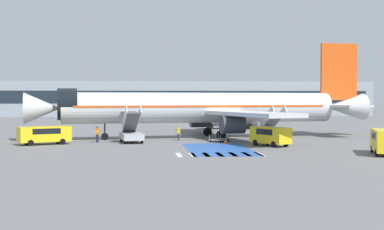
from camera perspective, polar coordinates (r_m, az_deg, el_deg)
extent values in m
plane|color=slate|center=(66.48, -0.53, -2.48)|extent=(600.00, 600.00, 0.00)
cube|color=gold|center=(66.54, 1.00, -2.47)|extent=(77.12, 12.14, 0.01)
cube|color=#2856A8|center=(52.13, 2.82, -3.66)|extent=(6.13, 13.41, 0.01)
cube|color=silver|center=(46.83, -1.41, -4.28)|extent=(0.44, 3.60, 0.01)
cube|color=silver|center=(46.93, 0.06, -4.26)|extent=(0.44, 3.60, 0.01)
cube|color=silver|center=(47.06, 1.52, -4.25)|extent=(0.44, 3.60, 0.01)
cube|color=silver|center=(47.22, 2.96, -4.23)|extent=(0.44, 3.60, 0.01)
cube|color=silver|center=(47.41, 4.40, -4.20)|extent=(0.44, 3.60, 0.01)
cube|color=silver|center=(47.63, 5.83, -4.18)|extent=(0.44, 3.60, 0.01)
cube|color=silver|center=(47.88, 7.24, -4.15)|extent=(0.44, 3.60, 0.01)
cylinder|color=silver|center=(66.36, 1.00, 0.79)|extent=(34.18, 8.88, 3.72)
cone|color=silver|center=(64.02, -15.68, 0.69)|extent=(4.60, 4.23, 3.65)
cone|color=silver|center=(74.10, 15.93, 0.83)|extent=(6.06, 4.38, 3.57)
cylinder|color=black|center=(64.00, -13.19, 1.13)|extent=(2.78, 4.06, 3.76)
cube|color=#DB4C14|center=(66.36, 1.00, 0.96)|extent=(31.50, 8.54, 0.24)
cube|color=silver|center=(59.41, 6.16, 0.13)|extent=(8.90, 16.60, 0.44)
cylinder|color=#38383D|center=(60.26, 4.35, -1.05)|extent=(2.93, 2.42, 2.04)
cube|color=silver|center=(75.31, 1.70, 0.49)|extent=(4.69, 16.05, 0.44)
cylinder|color=#38383D|center=(73.60, 0.87, -0.53)|extent=(2.93, 2.42, 2.04)
cube|color=#DB4C14|center=(73.75, 15.40, 4.47)|extent=(5.20, 1.15, 7.50)
cube|color=silver|center=(70.34, 16.40, 0.93)|extent=(4.22, 6.40, 0.24)
cube|color=silver|center=(76.50, 13.69, 1.02)|extent=(4.22, 6.40, 0.24)
cylinder|color=#38383D|center=(64.31, -9.29, -0.93)|extent=(0.20, 0.20, 3.01)
cylinder|color=black|center=(64.40, -9.28, -2.27)|extent=(0.87, 0.41, 0.84)
cylinder|color=#38383D|center=(64.05, 3.12, -0.95)|extent=(0.24, 0.24, 2.69)
cylinder|color=black|center=(64.13, 3.12, -2.15)|extent=(1.18, 0.76, 1.10)
cylinder|color=#38383D|center=(69.71, 1.66, -0.72)|extent=(0.24, 0.24, 2.69)
cylinder|color=black|center=(69.79, 1.66, -1.83)|extent=(1.18, 0.76, 1.10)
cube|color=#ADB2BA|center=(60.24, -6.49, -2.27)|extent=(2.91, 5.08, 0.70)
cylinder|color=black|center=(61.81, -7.56, -2.49)|extent=(0.32, 0.73, 0.70)
cylinder|color=black|center=(62.06, -5.84, -2.47)|extent=(0.32, 0.73, 0.70)
cylinder|color=black|center=(58.48, -7.17, -2.74)|extent=(0.32, 0.73, 0.70)
cylinder|color=black|center=(58.74, -5.36, -2.71)|extent=(0.32, 0.73, 0.70)
cube|color=#4C4C51|center=(60.15, -6.49, -0.83)|extent=(2.05, 4.33, 2.47)
cube|color=#4C4C51|center=(62.37, -6.78, 0.34)|extent=(1.80, 1.34, 0.12)
cube|color=silver|center=(60.03, -7.22, -0.38)|extent=(0.76, 4.51, 3.16)
cube|color=silver|center=(60.24, -5.77, -0.37)|extent=(0.76, 4.51, 3.16)
cube|color=#ADB2BA|center=(64.78, 8.59, -1.99)|extent=(2.91, 5.08, 0.70)
cylinder|color=black|center=(66.00, 7.27, -2.22)|extent=(0.32, 0.73, 0.70)
cylinder|color=black|center=(66.71, 8.77, -2.19)|extent=(0.32, 0.73, 0.70)
cylinder|color=black|center=(62.90, 8.40, -2.42)|extent=(0.32, 0.73, 0.70)
cylinder|color=black|center=(63.64, 9.96, -2.38)|extent=(0.32, 0.73, 0.70)
cube|color=#4C4C51|center=(64.70, 8.60, -0.70)|extent=(2.05, 4.33, 2.36)
cube|color=#4C4C51|center=(66.77, 7.84, 0.33)|extent=(1.80, 1.34, 0.12)
cube|color=silver|center=(64.39, 7.97, -0.29)|extent=(0.75, 4.49, 3.05)
cube|color=silver|center=(64.99, 9.23, -0.28)|extent=(0.75, 4.49, 3.05)
cube|color=#38383D|center=(86.65, 4.32, -0.97)|extent=(8.25, 3.49, 0.60)
cube|color=silver|center=(86.54, 1.74, -0.64)|extent=(2.06, 2.58, 1.60)
cube|color=black|center=(86.53, 1.15, -0.43)|extent=(0.29, 1.99, 0.70)
cylinder|color=#B7BCC4|center=(86.60, 4.56, 0.06)|extent=(5.79, 3.22, 2.54)
cylinder|color=gold|center=(86.60, 4.56, 0.06)|extent=(0.68, 2.62, 2.59)
cylinder|color=black|center=(85.39, 1.97, -1.21)|extent=(0.99, 0.40, 0.96)
cylinder|color=black|center=(87.76, 1.97, -1.13)|extent=(0.99, 0.40, 0.96)
cylinder|color=black|center=(85.50, 4.66, -1.21)|extent=(0.99, 0.40, 0.96)
cylinder|color=black|center=(87.87, 4.58, -1.13)|extent=(0.99, 0.40, 0.96)
cylinder|color=black|center=(85.64, 6.14, -1.21)|extent=(0.99, 0.40, 0.96)
cylinder|color=black|center=(88.01, 6.02, -1.13)|extent=(0.99, 0.40, 0.96)
cube|color=yellow|center=(59.21, -15.48, -1.98)|extent=(5.72, 4.06, 1.61)
cube|color=black|center=(59.19, -15.48, -1.64)|extent=(3.53, 3.04, 0.58)
cylinder|color=black|center=(57.99, -16.84, -2.87)|extent=(0.66, 0.45, 0.64)
cylinder|color=black|center=(59.70, -17.25, -2.74)|extent=(0.66, 0.45, 0.64)
cylinder|color=black|center=(58.90, -13.66, -2.77)|extent=(0.66, 0.45, 0.64)
cylinder|color=black|center=(60.58, -14.16, -2.65)|extent=(0.66, 0.45, 0.64)
cylinder|color=black|center=(48.19, 19.09, -3.82)|extent=(0.39, 0.67, 0.64)
cylinder|color=black|center=(51.50, 18.66, -3.46)|extent=(0.39, 0.67, 0.64)
cube|color=yellow|center=(55.87, 8.38, -2.13)|extent=(3.82, 4.64, 1.66)
cube|color=black|center=(55.85, 8.39, -1.76)|extent=(2.85, 3.00, 0.60)
cylinder|color=black|center=(56.29, 6.80, -2.94)|extent=(0.50, 0.65, 0.64)
cylinder|color=black|center=(57.48, 8.05, -2.85)|extent=(0.50, 0.65, 0.64)
cylinder|color=black|center=(54.39, 8.72, -3.12)|extent=(0.50, 0.65, 0.64)
cylinder|color=black|center=(55.63, 9.98, -3.01)|extent=(0.50, 0.65, 0.64)
cube|color=gray|center=(60.99, 2.94, -2.62)|extent=(2.69, 2.99, 0.12)
cylinder|color=black|center=(59.79, 3.07, -2.77)|extent=(0.31, 0.39, 0.40)
cylinder|color=black|center=(60.34, 1.97, -2.73)|extent=(0.31, 0.39, 0.40)
cylinder|color=black|center=(61.67, 3.89, -2.63)|extent=(0.31, 0.39, 0.40)
cylinder|color=black|center=(62.21, 2.82, -2.59)|extent=(0.31, 0.39, 0.40)
cylinder|color=gray|center=(59.60, 3.05, -2.40)|extent=(0.05, 0.05, 0.55)
cylinder|color=gray|center=(60.20, 1.86, -2.36)|extent=(0.05, 0.05, 0.55)
cylinder|color=gray|center=(61.76, 4.00, -2.26)|extent=(0.05, 0.05, 0.55)
cylinder|color=gray|center=(62.34, 2.84, -2.22)|extent=(0.05, 0.05, 0.55)
cylinder|color=#2D2D33|center=(62.80, -1.49, -2.36)|extent=(0.14, 0.14, 0.82)
cylinder|color=#2D2D33|center=(62.95, -1.41, -2.35)|extent=(0.14, 0.14, 0.82)
cube|color=yellow|center=(62.83, -1.45, -1.68)|extent=(0.41, 0.47, 0.65)
cube|color=silver|center=(62.83, -1.45, -1.68)|extent=(0.42, 0.49, 0.06)
sphere|color=#9E704C|center=(62.80, -1.45, -1.28)|extent=(0.22, 0.22, 0.22)
cylinder|color=#191E38|center=(60.81, -9.99, -2.48)|extent=(0.14, 0.14, 0.89)
cylinder|color=#191E38|center=(60.87, -10.15, -2.48)|extent=(0.14, 0.14, 0.89)
cube|color=orange|center=(60.79, -10.07, -1.73)|extent=(0.46, 0.31, 0.71)
cube|color=silver|center=(60.79, -10.07, -1.73)|extent=(0.47, 0.32, 0.06)
sphere|color=brown|center=(60.76, -10.08, -1.29)|extent=(0.24, 0.24, 0.24)
cone|color=orange|center=(58.55, 3.62, -2.84)|extent=(0.41, 0.41, 0.45)
cylinder|color=white|center=(58.55, 3.62, -2.82)|extent=(0.22, 0.22, 0.05)
cube|color=#89939E|center=(151.95, -1.61, 1.74)|extent=(110.60, 12.00, 9.66)
cube|color=#19232D|center=(145.91, -1.44, 1.93)|extent=(106.18, 0.10, 3.38)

